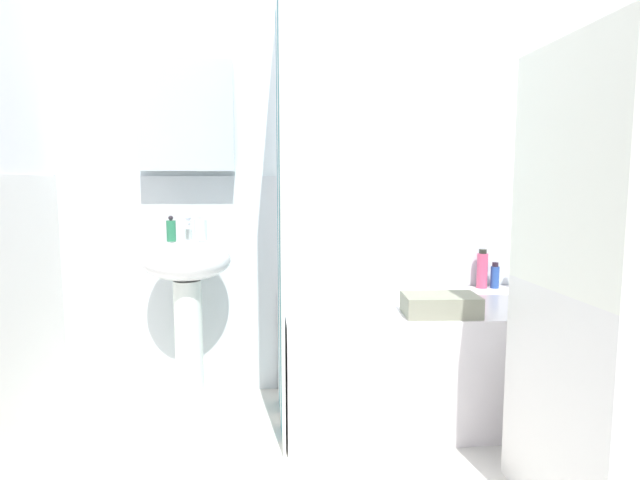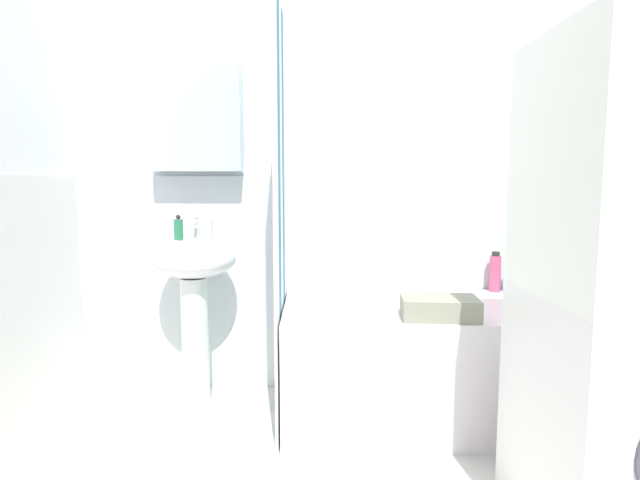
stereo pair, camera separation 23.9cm
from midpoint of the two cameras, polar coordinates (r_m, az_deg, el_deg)
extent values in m
cube|color=white|center=(2.84, 6.50, 7.15)|extent=(3.60, 0.05, 2.40)
cube|color=silver|center=(2.87, 6.42, -4.92)|extent=(3.60, 0.02, 1.20)
cube|color=silver|center=(2.79, -11.38, 13.33)|extent=(0.48, 0.12, 0.56)
cylinder|color=white|center=(2.75, -11.41, -11.14)|extent=(0.14, 0.14, 0.67)
ellipsoid|color=white|center=(2.66, -11.62, -2.12)|extent=(0.44, 0.34, 0.20)
cylinder|color=silver|center=(2.74, -11.29, 0.78)|extent=(0.03, 0.03, 0.05)
cylinder|color=silver|center=(2.68, -11.51, 1.84)|extent=(0.02, 0.10, 0.02)
sphere|color=silver|center=(2.73, -11.33, 2.56)|extent=(0.03, 0.03, 0.03)
cylinder|color=#28754D|center=(2.65, -13.18, 1.14)|extent=(0.05, 0.05, 0.10)
sphere|color=#2A232B|center=(2.65, -13.22, 2.53)|extent=(0.02, 0.02, 0.02)
cylinder|color=white|center=(2.66, -10.08, 1.24)|extent=(0.06, 0.06, 0.11)
cube|color=white|center=(2.65, 14.75, -13.13)|extent=(1.42, 0.73, 0.57)
cube|color=white|center=(2.12, -1.78, 2.01)|extent=(0.01, 0.15, 2.00)
cube|color=#297281|center=(2.27, -1.70, 2.29)|extent=(0.01, 0.15, 2.00)
cube|color=white|center=(2.41, -1.64, 2.55)|extent=(0.01, 0.15, 2.00)
cube|color=#31707F|center=(2.56, -1.58, 2.77)|extent=(0.01, 0.15, 2.00)
cube|color=white|center=(2.70, -1.53, 2.98)|extent=(0.01, 0.15, 2.00)
cylinder|color=white|center=(3.01, 24.94, -3.90)|extent=(0.05, 0.05, 0.17)
cylinder|color=black|center=(2.99, 25.03, -2.08)|extent=(0.03, 0.03, 0.02)
cylinder|color=#264996|center=(3.00, 22.63, -4.28)|extent=(0.05, 0.05, 0.12)
cylinder|color=#271B28|center=(2.99, 22.69, -2.89)|extent=(0.03, 0.03, 0.02)
cylinder|color=#CD486C|center=(2.98, 21.31, -3.58)|extent=(0.06, 0.06, 0.20)
cylinder|color=#272B23|center=(2.96, 21.40, -1.47)|extent=(0.04, 0.04, 0.02)
cube|color=gray|center=(2.34, 16.21, -7.36)|extent=(0.35, 0.23, 0.09)
cube|color=silver|center=(2.05, 33.94, -16.46)|extent=(0.57, 0.62, 0.81)
cube|color=white|center=(1.90, 35.51, 6.83)|extent=(0.57, 0.62, 0.81)
camera|label=1|loc=(0.12, -87.14, 0.33)|focal=28.44mm
camera|label=2|loc=(0.12, 92.86, -0.33)|focal=28.44mm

